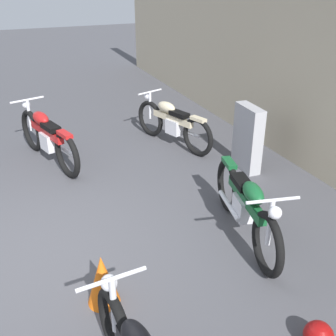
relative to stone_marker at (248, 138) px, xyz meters
The scene contains 7 objects.
ground_plane 3.64m from the stone_marker, 73.73° to the right, with size 40.00×40.00×0.00m, color #47474C.
stone_marker is the anchor object (origin of this frame).
helmet 3.57m from the stone_marker, 22.48° to the right, with size 0.26×0.26×0.26m, color maroon.
traffic_cone 3.57m from the stone_marker, 55.20° to the right, with size 0.32×0.32×0.55m, color orange.
motorcycle_green 1.96m from the stone_marker, 33.16° to the right, with size 2.01×0.67×0.91m.
motorcycle_cream 1.56m from the stone_marker, 152.46° to the right, with size 1.90×0.83×0.89m.
motorcycle_red 3.28m from the stone_marker, 116.89° to the right, with size 2.06×0.82×0.95m.
Camera 1 is at (4.09, -0.07, 2.99)m, focal length 43.76 mm.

